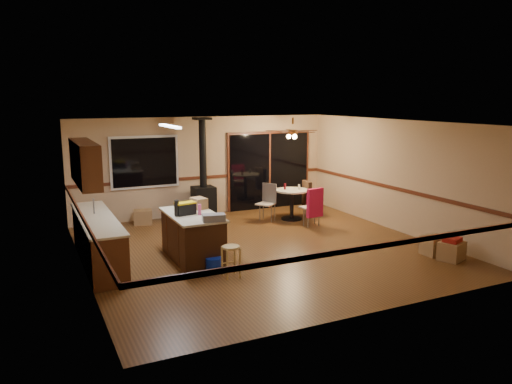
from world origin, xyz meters
TOP-DOWN VIEW (x-y plane):
  - floor at (0.00, 0.00)m, footprint 7.00×7.00m
  - ceiling at (0.00, 0.00)m, footprint 7.00×7.00m
  - wall_back at (0.00, 3.50)m, footprint 7.00×0.00m
  - wall_front at (0.00, -3.50)m, footprint 7.00×0.00m
  - wall_left at (-3.50, 0.00)m, footprint 0.00×7.00m
  - wall_right at (3.50, 0.00)m, footprint 0.00×7.00m
  - chair_rail at (0.00, 0.00)m, footprint 7.00×7.00m
  - window at (-1.60, 3.45)m, footprint 1.72×0.10m
  - sliding_door at (1.90, 3.45)m, footprint 2.52×0.10m
  - lower_cabinets at (-3.20, 0.50)m, footprint 0.60×3.00m
  - countertop at (-3.20, 0.50)m, footprint 0.64×3.04m
  - upper_cabinets at (-3.33, 0.70)m, footprint 0.35×2.00m
  - kitchen_island at (-1.50, 0.00)m, footprint 0.88×1.68m
  - wood_stove at (-0.20, 3.05)m, footprint 0.55×0.50m
  - ceiling_fan at (1.80, 1.95)m, footprint 0.24×0.24m
  - fluorescent_strip at (-1.80, 0.30)m, footprint 0.10×1.20m
  - toolbox_grey at (-1.33, -0.72)m, footprint 0.45×0.31m
  - toolbox_black at (-1.63, -0.01)m, footprint 0.40×0.26m
  - toolbox_yellow_lid at (-1.63, -0.01)m, footprint 0.42×0.27m
  - box_on_island at (-1.23, 0.38)m, footprint 0.30×0.37m
  - bottle_dark at (-1.82, -0.07)m, footprint 0.11×0.11m
  - bottle_pink at (-1.40, -0.15)m, footprint 0.08×0.08m
  - bottle_white at (-1.38, 0.30)m, footprint 0.07×0.07m
  - bar_stool at (-1.21, -1.23)m, footprint 0.38×0.38m
  - blue_bucket at (-1.38, -0.84)m, footprint 0.40×0.40m
  - dining_table at (1.80, 1.95)m, footprint 0.85×0.85m
  - glass_red at (1.65, 2.05)m, footprint 0.07×0.07m
  - glass_cream at (1.98, 1.90)m, footprint 0.07×0.07m
  - chair_left at (1.18, 2.11)m, footprint 0.56×0.56m
  - chair_near at (1.92, 1.07)m, footprint 0.48×0.51m
  - chair_right at (2.32, 2.03)m, footprint 0.52×0.49m
  - box_under_window at (-1.78, 3.10)m, footprint 0.51×0.44m
  - box_corner_a at (3.00, -2.20)m, footprint 0.58×0.53m
  - box_corner_b at (2.95, -1.82)m, footprint 0.46×0.39m
  - box_small_red at (3.00, -2.20)m, footprint 0.40×0.36m

SIDE VIEW (x-z plane):
  - floor at x=0.00m, z-range 0.00..0.00m
  - blue_bucket at x=-1.38m, z-range 0.00..0.25m
  - box_under_window at x=-1.78m, z-range 0.00..0.36m
  - box_corner_a at x=3.00m, z-range 0.00..0.36m
  - box_corner_b at x=2.95m, z-range 0.00..0.37m
  - bar_stool at x=-1.21m, z-range 0.00..0.56m
  - box_small_red at x=3.00m, z-range 0.36..0.44m
  - lower_cabinets at x=-3.20m, z-range 0.00..0.86m
  - kitchen_island at x=-1.50m, z-range 0.00..0.90m
  - dining_table at x=1.80m, z-range 0.14..0.92m
  - chair_left at x=1.18m, z-range 0.33..0.85m
  - chair_near at x=1.92m, z-range 0.25..0.95m
  - chair_right at x=2.32m, z-range 0.25..0.95m
  - wood_stove at x=-0.20m, z-range -0.53..1.99m
  - glass_cream at x=1.98m, z-range 0.78..0.91m
  - glass_red at x=1.65m, z-range 0.78..0.94m
  - countertop at x=-3.20m, z-range 0.86..0.90m
  - toolbox_grey at x=-1.33m, z-range 0.90..1.03m
  - bottle_white at x=-1.38m, z-range 0.90..1.06m
  - chair_rail at x=0.00m, z-range 0.96..1.04m
  - bottle_pink at x=-1.40m, z-range 0.90..1.10m
  - toolbox_black at x=-1.63m, z-range 0.90..1.11m
  - box_on_island at x=-1.23m, z-range 0.90..1.12m
  - sliding_door at x=1.90m, z-range 0.00..2.10m
  - bottle_dark at x=-1.82m, z-range 0.90..1.20m
  - toolbox_yellow_lid at x=-1.63m, z-range 1.11..1.14m
  - wall_back at x=0.00m, z-range -2.20..4.80m
  - wall_front at x=0.00m, z-range -2.20..4.80m
  - wall_left at x=-3.50m, z-range -2.20..4.80m
  - wall_right at x=3.50m, z-range -2.20..4.80m
  - window at x=-1.60m, z-range 0.84..2.16m
  - upper_cabinets at x=-3.33m, z-range 1.50..2.30m
  - ceiling_fan at x=1.80m, z-range 1.94..2.49m
  - fluorescent_strip at x=-1.80m, z-range 2.54..2.58m
  - ceiling at x=0.00m, z-range 2.60..2.60m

